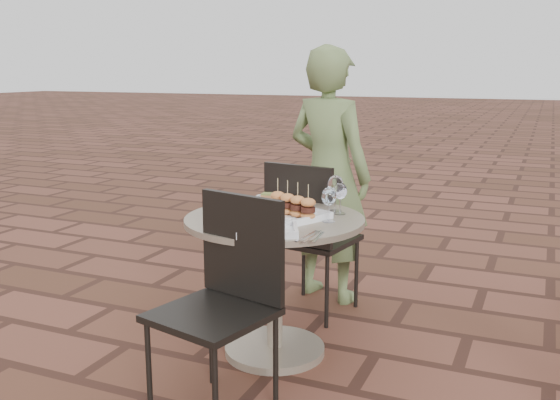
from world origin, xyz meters
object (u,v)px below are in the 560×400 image
at_px(chair_near, 227,286).
at_px(plate_sliders, 293,209).
at_px(diner, 329,175).
at_px(plate_salmon, 270,201).
at_px(chair_far, 307,227).
at_px(plate_tuna, 267,228).
at_px(cafe_table, 275,264).

bearing_deg(chair_near, plate_sliders, 96.35).
relative_size(diner, plate_salmon, 6.91).
bearing_deg(chair_far, plate_tuna, 107.47).
height_order(plate_sliders, plate_tuna, plate_sliders).
distance_m(chair_far, plate_tuna, 0.84).
relative_size(chair_far, plate_tuna, 2.57).
height_order(plate_salmon, plate_sliders, plate_sliders).
relative_size(chair_near, plate_sliders, 2.43).
distance_m(chair_far, plate_salmon, 0.35).
bearing_deg(chair_far, cafe_table, 102.69).
xyz_separation_m(chair_near, plate_tuna, (0.07, 0.27, 0.20)).
height_order(cafe_table, chair_near, chair_near).
bearing_deg(cafe_table, plate_tuna, -73.10).
bearing_deg(plate_sliders, cafe_table, -170.52).
distance_m(diner, plate_tuna, 1.19).
distance_m(plate_sliders, plate_tuna, 0.29).
bearing_deg(diner, plate_tuna, 111.14).
bearing_deg(plate_sliders, plate_salmon, 132.44).
relative_size(diner, plate_tuna, 4.42).
bearing_deg(diner, chair_far, 105.18).
bearing_deg(plate_salmon, plate_tuna, -67.17).
bearing_deg(plate_sliders, diner, 97.40).
bearing_deg(diner, cafe_table, 107.47).
distance_m(chair_far, plate_sliders, 0.58).
bearing_deg(chair_far, diner, -81.17).
bearing_deg(cafe_table, plate_sliders, 9.48).
distance_m(cafe_table, plate_tuna, 0.39).
height_order(diner, plate_tuna, diner).
distance_m(chair_far, chair_near, 1.08).
bearing_deg(plate_salmon, diner, 78.78).
relative_size(cafe_table, plate_tuna, 2.49).
height_order(chair_near, plate_salmon, chair_near).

